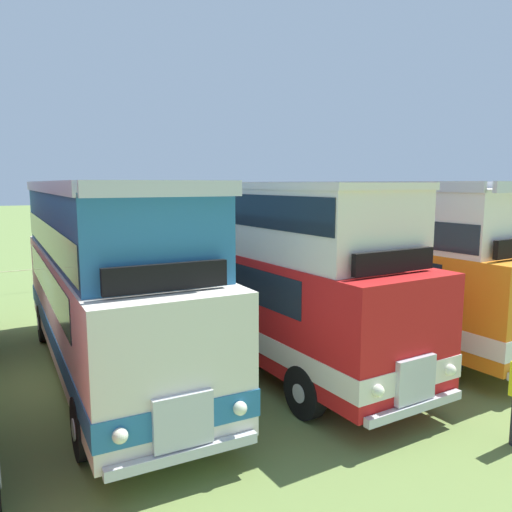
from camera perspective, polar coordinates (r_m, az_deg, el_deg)
ground_plane at (r=12.48m, az=-24.89°, el=-13.55°), size 200.00×200.00×0.00m
bus_fourth_in_row at (r=12.23m, az=-16.80°, el=-2.05°), size 2.91×10.65×4.52m
bus_fifth_in_row at (r=13.18m, az=-0.32°, el=-0.46°), size 2.79×10.94×4.49m
bus_sixth_in_row at (r=15.64m, az=11.11°, el=0.36°), size 2.95×11.56×4.52m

